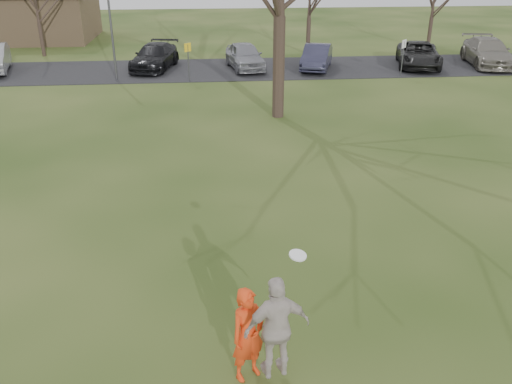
% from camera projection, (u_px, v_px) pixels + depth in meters
% --- Properties ---
extents(ground, '(120.00, 120.00, 0.00)m').
position_uv_depth(ground, '(277.00, 360.00, 9.54)').
color(ground, '#1E380F').
rests_on(ground, ground).
extents(parking_strip, '(62.00, 6.50, 0.04)m').
position_uv_depth(parking_strip, '(224.00, 69.00, 32.10)').
color(parking_strip, black).
rests_on(parking_strip, ground).
extents(player_defender, '(0.77, 0.69, 1.76)m').
position_uv_depth(player_defender, '(248.00, 335.00, 8.85)').
color(player_defender, '#EB3B13').
rests_on(player_defender, ground).
extents(car_3, '(3.06, 5.31, 1.45)m').
position_uv_depth(car_3, '(155.00, 57.00, 31.82)').
color(car_3, black).
rests_on(car_3, parking_strip).
extents(car_4, '(2.45, 4.74, 1.54)m').
position_uv_depth(car_4, '(245.00, 56.00, 31.77)').
color(car_4, gray).
rests_on(car_4, parking_strip).
extents(car_5, '(2.76, 4.57, 1.42)m').
position_uv_depth(car_5, '(317.00, 57.00, 31.78)').
color(car_5, '#29293E').
rests_on(car_5, parking_strip).
extents(car_6, '(3.75, 5.70, 1.46)m').
position_uv_depth(car_6, '(419.00, 55.00, 32.40)').
color(car_6, black).
rests_on(car_6, parking_strip).
extents(car_7, '(3.21, 5.84, 1.60)m').
position_uv_depth(car_7, '(488.00, 52.00, 32.77)').
color(car_7, slate).
rests_on(car_7, parking_strip).
extents(catching_play, '(1.18, 0.68, 2.42)m').
position_uv_depth(catching_play, '(277.00, 328.00, 8.57)').
color(catching_play, beige).
rests_on(catching_play, ground).
extents(lamp_post, '(0.34, 0.34, 6.27)m').
position_uv_depth(lamp_post, '(109.00, 6.00, 27.67)').
color(lamp_post, '#47474C').
rests_on(lamp_post, ground).
extents(sign_yellow, '(0.35, 0.35, 2.08)m').
position_uv_depth(sign_yellow, '(188.00, 55.00, 28.62)').
color(sign_yellow, '#47474C').
rests_on(sign_yellow, ground).
extents(sign_white, '(0.35, 0.35, 2.08)m').
position_uv_depth(sign_white, '(403.00, 51.00, 29.64)').
color(sign_white, '#47474C').
rests_on(sign_white, ground).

